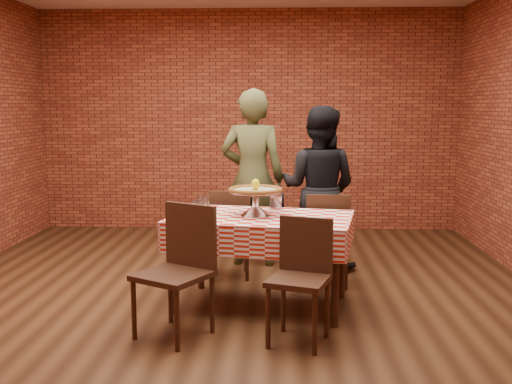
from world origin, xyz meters
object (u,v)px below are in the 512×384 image
table (261,262)px  water_glass_right (204,204)px  chair_far_right (327,239)px  condiment_caddy (277,202)px  chair_far_left (230,233)px  pizza_stand (256,203)px  water_glass_left (198,209)px  pizza (256,191)px  diner_black (319,188)px  diner_olive (252,178)px  chair_near_left (173,273)px  chair_near_right (298,283)px

table → water_glass_right: (-0.49, 0.17, 0.45)m
table → chair_far_right: chair_far_right is taller
condiment_caddy → chair_far_left: (-0.46, 0.57, -0.40)m
pizza_stand → condiment_caddy: size_ratio=3.09×
water_glass_left → chair_far_right: water_glass_left is taller
pizza → water_glass_left: bearing=-169.4°
water_glass_left → chair_far_right: bearing=31.5°
pizza_stand → condiment_caddy: 0.31m
diner_black → chair_far_right: bearing=115.1°
table → chair_far_right: 0.85m
table → diner_olive: 1.44m
pizza → table: bearing=-30.3°
pizza → chair_far_left: (-0.28, 0.82, -0.53)m
pizza → diner_olive: 1.30m
pizza → chair_far_left: 1.02m
water_glass_right → chair_near_left: chair_near_left is taller
pizza → pizza_stand: bearing=0.0°
table → chair_near_right: chair_near_right is taller
chair_far_left → diner_black: (0.88, 0.36, 0.39)m
pizza → diner_olive: (-0.08, 1.30, -0.05)m
chair_near_right → diner_olive: size_ratio=0.47×
diner_black → condiment_caddy: bearing=86.3°
chair_near_right → chair_far_right: chair_far_right is taller
table → chair_near_left: 0.92m
water_glass_right → chair_near_right: water_glass_right is taller
water_glass_left → chair_near_right: water_glass_left is taller
table → pizza: (-0.05, 0.03, 0.59)m
chair_near_right → diner_olive: 2.19m
pizza → chair_far_right: bearing=42.7°
pizza → diner_black: (0.59, 1.18, -0.14)m
pizza → diner_olive: size_ratio=0.24×
water_glass_left → diner_black: (1.06, 1.26, 0.00)m
pizza → diner_black: size_ratio=0.27×
chair_far_right → diner_olive: bearing=-41.9°
pizza_stand → chair_near_left: 0.98m
chair_far_left → condiment_caddy: bearing=123.7°
table → pizza: bearing=149.7°
chair_far_left → water_glass_left: bearing=73.4°
diner_black → water_glass_left: bearing=70.7°
table → pizza_stand: 0.49m
chair_near_left → water_glass_right: bearing=111.9°
chair_near_right → chair_far_left: 1.73m
water_glass_left → chair_far_left: 1.00m
table → diner_black: (0.54, 1.20, 0.45)m
chair_near_left → chair_far_left: bearing=109.8°
water_glass_left → diner_olive: size_ratio=0.07×
chair_near_left → diner_black: size_ratio=0.57×
chair_far_right → chair_far_left: bearing=-11.5°
pizza_stand → chair_far_right: pizza_stand is taller
chair_near_left → chair_near_right: bearing=24.1°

